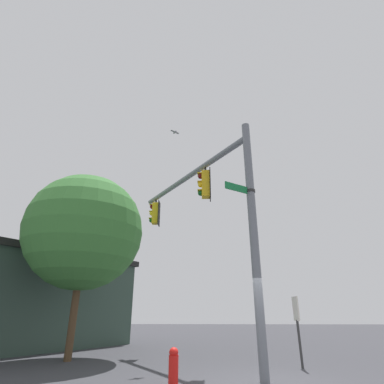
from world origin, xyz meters
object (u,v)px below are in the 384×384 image
(traffic_light_nearest_pole, at_px, (205,184))
(bird_flying, at_px, (175,132))
(fire_hydrant, at_px, (174,366))
(traffic_light_mid_inner, at_px, (155,213))
(street_name_sign, at_px, (244,190))
(historical_marker, at_px, (297,320))

(traffic_light_nearest_pole, distance_m, bird_flying, 3.95)
(traffic_light_nearest_pole, xyz_separation_m, fire_hydrant, (-2.16, 0.87, -5.74))
(traffic_light_mid_inner, bearing_deg, street_name_sign, -147.48)
(traffic_light_nearest_pole, distance_m, historical_marker, 5.61)
(street_name_sign, bearing_deg, historical_marker, -36.29)
(traffic_light_mid_inner, height_order, historical_marker, traffic_light_mid_inner)
(historical_marker, bearing_deg, bird_flying, 74.65)
(bird_flying, height_order, historical_marker, bird_flying)
(traffic_light_nearest_pole, relative_size, fire_hydrant, 1.59)
(fire_hydrant, bearing_deg, traffic_light_nearest_pole, -21.84)
(traffic_light_mid_inner, xyz_separation_m, street_name_sign, (-5.66, -3.60, -1.09))
(bird_flying, bearing_deg, historical_marker, -105.35)
(fire_hydrant, bearing_deg, historical_marker, -56.51)
(bird_flying, distance_m, fire_hydrant, 9.85)
(traffic_light_mid_inner, distance_m, historical_marker, 7.88)
(historical_marker, bearing_deg, fire_hydrant, 123.49)
(traffic_light_mid_inner, bearing_deg, traffic_light_nearest_pole, -145.41)
(traffic_light_mid_inner, height_order, fire_hydrant, traffic_light_mid_inner)
(street_name_sign, height_order, bird_flying, bird_flying)
(fire_hydrant, xyz_separation_m, historical_marker, (2.53, -3.83, 0.99))
(fire_hydrant, bearing_deg, street_name_sign, -88.10)
(bird_flying, bearing_deg, street_name_sign, -145.41)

